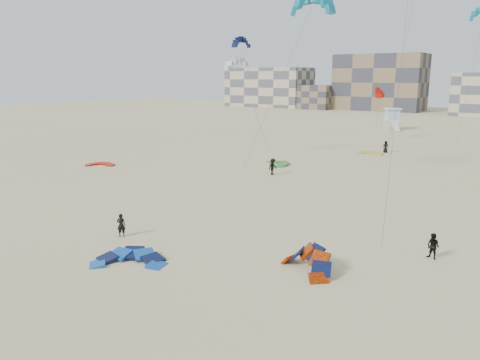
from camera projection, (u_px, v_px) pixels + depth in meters
The scene contains 18 objects.
ground at pixel (160, 245), 31.14m from camera, with size 320.00×320.00×0.00m, color beige.
kite_ground_blue at pixel (129, 263), 28.23m from camera, with size 4.14×4.25×1.00m, color blue, non-canonical shape.
kite_ground_orange at pixel (307, 271), 27.00m from camera, with size 3.62×2.89×2.27m, color #D33800, non-canonical shape.
kite_ground_red at pixel (100, 165), 59.04m from camera, with size 3.30×3.50×0.43m, color red, non-canonical shape.
kite_ground_green at pixel (277, 164), 59.58m from camera, with size 3.78×3.99×0.62m, color #288930, non-canonical shape.
kite_ground_yellow at pixel (370, 154), 67.82m from camera, with size 3.30×3.47×0.41m, color gold, non-canonical shape.
kitesurfer_main at pixel (121, 225), 32.66m from camera, with size 0.61×0.40×1.67m, color black.
kitesurfer_b at pixel (433, 246), 28.63m from camera, with size 0.79×0.62×1.62m, color black.
kitesurfer_c at pixel (273, 167), 53.19m from camera, with size 1.22×0.70×1.89m, color black.
kitesurfer_e at pixel (386, 147), 68.67m from camera, with size 0.85×0.55×1.73m, color black.
kite_fly_teal_a at pixel (312, 6), 44.79m from camera, with size 8.95×4.99×18.21m.
kite_fly_grey at pixel (237, 66), 62.01m from camera, with size 6.91×4.72×12.62m.
kite_fly_navy at pixel (241, 43), 78.04m from camera, with size 8.50×5.46×16.51m.
kite_fly_red at pixel (379, 94), 80.21m from camera, with size 4.21×4.07×8.59m.
lifeguard_tower_far at pixel (392, 119), 97.97m from camera, with size 4.36×6.71×4.46m.
condo_west_a at pixel (269, 87), 172.88m from camera, with size 30.00×15.00×14.00m, color #C0B08D.
condo_west_b at pixel (380, 82), 153.51m from camera, with size 28.00×14.00×18.00m, color #7D664C.
condo_fill_left at pixel (316, 97), 160.85m from camera, with size 12.00×10.00×8.00m, color #7D664C.
Camera 1 is at (21.10, -21.23, 11.00)m, focal length 35.00 mm.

